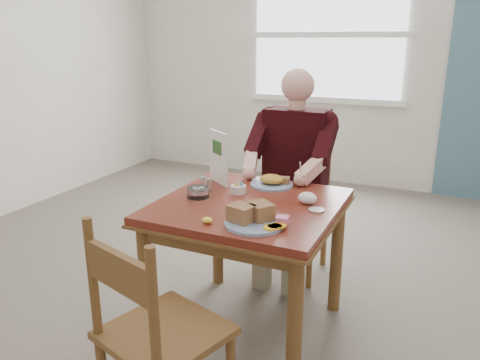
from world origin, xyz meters
The scene contains 16 objects.
floor centered at (0.00, 0.00, 0.00)m, with size 6.00×6.00×0.00m, color #61574E.
wall_back centered at (0.00, 3.00, 1.40)m, with size 5.50×5.50×0.00m, color white.
lemon_wedge centered at (-0.06, -0.35, 0.76)m, with size 0.05×0.04×0.03m, color yellow.
napkin centered at (0.28, 0.10, 0.78)m, with size 0.10×0.08×0.06m, color white.
metal_dish centered at (0.36, 0.02, 0.75)m, with size 0.08×0.08×0.01m, color silver.
window centered at (-0.40, 2.97, 1.60)m, with size 1.72×0.04×1.42m.
table centered at (0.00, 0.00, 0.64)m, with size 0.92×0.92×0.75m.
chair_far centered at (0.00, 0.80, 0.48)m, with size 0.42×0.42×0.95m.
chair_near centered at (-0.02, -0.84, 0.48)m, with size 0.52×0.52×0.95m.
diner centered at (0.00, 0.71, 0.81)m, with size 0.53×0.56×1.39m.
near_plate centered at (0.14, -0.27, 0.78)m, with size 0.35×0.35×0.09m.
far_plate centered at (0.01, 0.31, 0.77)m, with size 0.29×0.29×0.07m.
caddy centered at (-0.11, 0.11, 0.77)m, with size 0.10×0.10×0.06m.
shakers centered at (-0.29, 0.07, 0.79)m, with size 0.09×0.06×0.08m.
creamer centered at (-0.28, -0.04, 0.78)m, with size 0.15×0.15×0.05m.
menu centered at (-0.30, 0.24, 0.90)m, with size 0.17×0.14×0.30m.
Camera 1 is at (0.91, -2.10, 1.56)m, focal length 35.00 mm.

